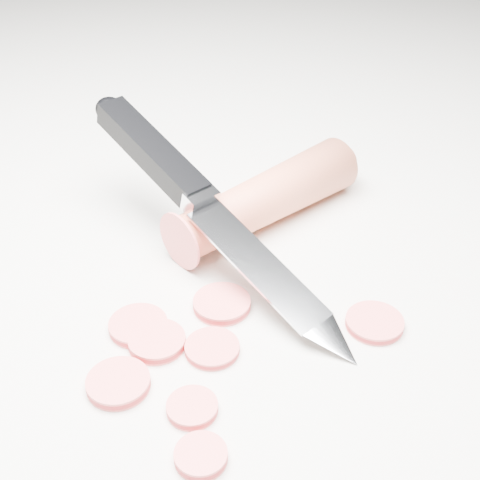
{
  "coord_description": "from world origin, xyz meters",
  "views": [
    {
      "loc": [
        0.02,
        -0.36,
        0.31
      ],
      "look_at": [
        0.01,
        0.04,
        0.02
      ],
      "focal_mm": 50.0,
      "sensor_mm": 36.0,
      "label": 1
    }
  ],
  "objects": [
    {
      "name": "carrot_slice_7",
      "position": [
        -0.06,
        -0.09,
        0.0
      ],
      "size": [
        0.04,
        0.04,
        0.01
      ],
      "primitive_type": "cylinder",
      "color": "#F35A59",
      "rests_on": "ground"
    },
    {
      "name": "ground",
      "position": [
        0.0,
        0.0,
        0.0
      ],
      "size": [
        2.4,
        2.4,
        0.0
      ],
      "primitive_type": "plane",
      "color": "silver",
      "rests_on": "ground"
    },
    {
      "name": "carrot",
      "position": [
        0.03,
        0.09,
        0.02
      ],
      "size": [
        0.16,
        0.15,
        0.04
      ],
      "primitive_type": "cylinder",
      "rotation": [
        1.57,
        0.0,
        -0.83
      ],
      "color": "#DA6242",
      "rests_on": "ground"
    },
    {
      "name": "kitchen_knife",
      "position": [
        -0.0,
        0.04,
        0.05
      ],
      "size": [
        0.22,
        0.23,
        0.09
      ],
      "primitive_type": null,
      "color": "silver",
      "rests_on": "ground"
    },
    {
      "name": "carrot_slice_6",
      "position": [
        -0.01,
        -0.14,
        0.0
      ],
      "size": [
        0.03,
        0.03,
        0.01
      ],
      "primitive_type": "cylinder",
      "color": "#F35A59",
      "rests_on": "ground"
    },
    {
      "name": "carrot_slice_2",
      "position": [
        -0.04,
        -0.05,
        0.0
      ],
      "size": [
        0.04,
        0.04,
        0.01
      ],
      "primitive_type": "cylinder",
      "color": "#F35A59",
      "rests_on": "ground"
    },
    {
      "name": "carrot_slice_0",
      "position": [
        0.0,
        -0.02,
        0.0
      ],
      "size": [
        0.04,
        0.04,
        0.01
      ],
      "primitive_type": "cylinder",
      "color": "#F35A59",
      "rests_on": "ground"
    },
    {
      "name": "carrot_slice_5",
      "position": [
        -0.0,
        -0.06,
        0.0
      ],
      "size": [
        0.04,
        0.04,
        0.01
      ],
      "primitive_type": "cylinder",
      "color": "#F35A59",
      "rests_on": "ground"
    },
    {
      "name": "carrot_slice_4",
      "position": [
        0.11,
        -0.03,
        0.0
      ],
      "size": [
        0.04,
        0.04,
        0.01
      ],
      "primitive_type": "cylinder",
      "color": "#F35A59",
      "rests_on": "ground"
    },
    {
      "name": "carrot_slice_1",
      "position": [
        -0.05,
        -0.04,
        0.0
      ],
      "size": [
        0.04,
        0.04,
        0.01
      ],
      "primitive_type": "cylinder",
      "color": "#F35A59",
      "rests_on": "ground"
    },
    {
      "name": "carrot_slice_3",
      "position": [
        -0.01,
        -0.11,
        0.0
      ],
      "size": [
        0.03,
        0.03,
        0.01
      ],
      "primitive_type": "cylinder",
      "color": "#F35A59",
      "rests_on": "ground"
    }
  ]
}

